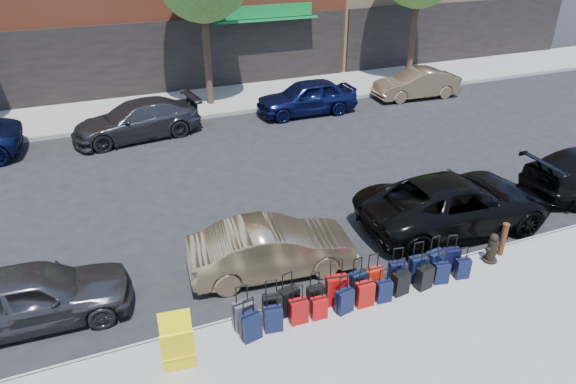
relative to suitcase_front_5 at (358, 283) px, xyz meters
name	(u,v)px	position (x,y,z in m)	size (l,w,h in m)	color
ground	(277,203)	(-0.06, 4.76, -0.44)	(120.00, 120.00, 0.00)	black
sidewalk_near	(398,351)	(-0.06, -1.74, -0.36)	(60.00, 4.00, 0.15)	gray
sidewalk_far	(197,103)	(-0.06, 14.76, -0.36)	(60.00, 4.00, 0.15)	gray
curb_near	(348,290)	(-0.06, 0.28, -0.36)	(60.00, 0.08, 0.15)	gray
curb_far	(209,116)	(-0.06, 12.74, -0.36)	(60.00, 0.08, 0.15)	gray
suitcase_front_0	(244,315)	(-2.62, -0.06, 0.03)	(0.44, 0.27, 1.01)	#333338
suitcase_front_1	(272,307)	(-2.01, -0.02, 0.01)	(0.42, 0.27, 0.94)	black
suitcase_front_2	(289,301)	(-1.62, 0.01, 0.02)	(0.45, 0.30, 0.99)	black
suitcase_front_3	(316,297)	(-1.04, -0.05, -0.02)	(0.37, 0.21, 0.87)	black
suitcase_front_4	(336,290)	(-0.58, -0.08, 0.05)	(0.49, 0.33, 1.08)	maroon
suitcase_front_5	(358,283)	(0.00, 0.00, 0.00)	(0.41, 0.26, 0.92)	black
suitcase_front_6	(373,279)	(0.37, -0.01, 0.00)	(0.40, 0.24, 0.93)	#A0180A
suitcase_front_7	(397,273)	(0.98, -0.01, 0.00)	(0.42, 0.28, 0.93)	black
suitcase_front_8	(418,268)	(1.49, -0.06, 0.02)	(0.42, 0.25, 0.98)	black
suitcase_front_9	(435,263)	(1.97, -0.04, 0.03)	(0.45, 0.29, 1.01)	black
suitcase_front_10	(451,259)	(2.42, -0.03, 0.00)	(0.42, 0.28, 0.92)	black
suitcase_back_0	(251,327)	(-2.59, -0.40, 0.00)	(0.43, 0.30, 0.94)	black
suitcase_back_1	(273,319)	(-2.11, -0.34, -0.01)	(0.40, 0.27, 0.88)	black
suitcase_back_2	(298,311)	(-1.55, -0.32, -0.01)	(0.38, 0.23, 0.88)	maroon
suitcase_back_3	(319,308)	(-1.11, -0.36, -0.04)	(0.34, 0.21, 0.79)	#9E0A0A
suitcase_back_4	(344,301)	(-0.54, -0.39, -0.02)	(0.40, 0.28, 0.87)	black
suitcase_back_5	(364,294)	(-0.05, -0.37, 0.00)	(0.39, 0.23, 0.92)	maroon
suitcase_back_6	(384,291)	(0.40, -0.41, -0.04)	(0.35, 0.22, 0.80)	black
suitcase_back_7	(400,283)	(0.86, -0.33, -0.01)	(0.39, 0.26, 0.88)	black
suitcase_back_8	(424,278)	(1.47, -0.36, -0.02)	(0.40, 0.27, 0.87)	black
suitcase_back_9	(441,273)	(1.93, -0.34, -0.03)	(0.37, 0.26, 0.81)	black
suitcase_back_10	(462,268)	(2.49, -0.38, -0.04)	(0.36, 0.24, 0.78)	black
fire_hydrant	(492,249)	(3.55, -0.12, 0.06)	(0.39, 0.34, 0.75)	black
bollard	(503,239)	(3.98, 0.00, 0.16)	(0.16, 0.16, 0.87)	#38190C
display_rack	(178,345)	(-4.03, -0.58, 0.23)	(0.65, 0.71, 1.04)	yellow
car_near_0	(33,296)	(-6.47, 1.92, 0.22)	(1.56, 3.87, 1.32)	#373739
car_near_1	(272,248)	(-1.36, 1.68, 0.21)	(1.37, 3.92, 1.29)	tan
car_near_2	(455,203)	(3.88, 1.71, 0.29)	(2.43, 5.26, 1.46)	black
car_far_1	(137,120)	(-3.10, 11.65, 0.26)	(1.96, 4.81, 1.40)	#313033
car_far_2	(307,97)	(4.02, 11.73, 0.30)	(1.73, 4.31, 1.47)	#0D133D
car_far_3	(416,84)	(9.69, 11.85, 0.23)	(1.41, 4.05, 1.33)	#9D8460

